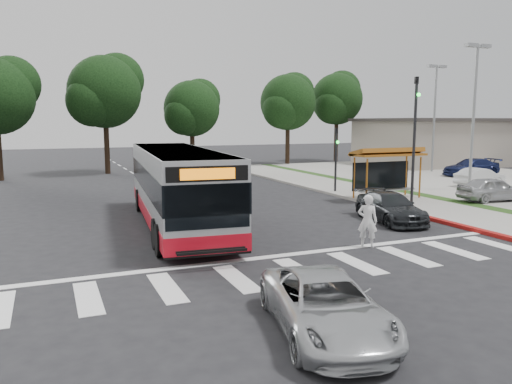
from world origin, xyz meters
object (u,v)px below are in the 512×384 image
pedestrian (368,221)px  silver_suv_south (325,305)px  transit_bus (177,188)px  dark_sedan (390,207)px

pedestrian → silver_suv_south: 7.66m
transit_bus → silver_suv_south: bearing=-83.8°
dark_sedan → pedestrian: bearing=-127.0°
dark_sedan → transit_bus: bearing=172.1°
transit_bus → dark_sedan: bearing=-12.2°
pedestrian → dark_sedan: pedestrian is taller
pedestrian → silver_suv_south: bearing=88.9°
transit_bus → dark_sedan: (8.84, -2.82, -0.98)m
pedestrian → transit_bus: bearing=-9.2°
pedestrian → dark_sedan: bearing=-96.1°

